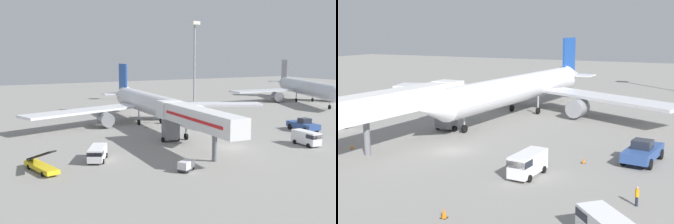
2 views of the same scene
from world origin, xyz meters
The scene contains 9 objects.
ground_plane centered at (0.00, 0.00, 0.00)m, with size 300.00×300.00×0.00m, color gray.
airplane_at_gate centered at (-2.24, 24.79, 4.15)m, with size 51.90×49.18×12.00m.
jet_bridge centered at (-7.01, 0.61, 5.06)m, with size 4.61×22.32×6.76m.
pushback_tug centered at (20.12, 4.99, 1.14)m, with size 3.61×6.87×2.46m.
service_van_rear_left centered at (11.14, -4.40, 1.29)m, with size 2.36×5.06×2.27m.
ground_crew_worker_foreground centered at (21.71, -7.27, 0.85)m, with size 0.42×0.42×1.61m.
safety_cone_alpha centered at (14.73, 1.93, 0.30)m, with size 0.39×0.39×0.60m.
safety_cone_bravo centered at (9.42, -15.79, 0.37)m, with size 0.49×0.49×0.74m.
safety_cone_charlie centered at (-10.99, -4.32, 0.29)m, with size 0.39×0.39×0.59m.
Camera 2 is at (27.11, -41.51, 13.66)m, focal length 47.87 mm.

